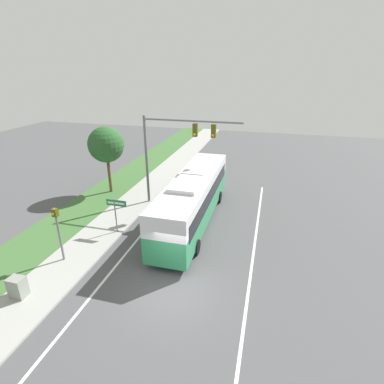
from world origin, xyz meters
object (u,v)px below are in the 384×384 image
pedestrian_signal (58,227)px  utility_cabinet (18,287)px  signal_gantry (173,144)px  street_sign (116,209)px  bus (193,196)px

pedestrian_signal → utility_cabinet: pedestrian_signal is taller
pedestrian_signal → signal_gantry: bearing=66.5°
pedestrian_signal → street_sign: 3.89m
signal_gantry → utility_cabinet: (-3.89, -11.60, -4.32)m
pedestrian_signal → street_sign: bearing=67.4°
pedestrian_signal → street_sign: pedestrian_signal is taller
signal_gantry → street_sign: size_ratio=2.97×
pedestrian_signal → street_sign: (1.48, 3.56, -0.47)m
signal_gantry → street_sign: signal_gantry is taller
bus → signal_gantry: bearing=133.1°
pedestrian_signal → bus: bearing=47.2°
utility_cabinet → street_sign: bearing=76.0°
street_sign → utility_cabinet: (-1.65, -6.60, -1.11)m
bus → street_sign: (-4.36, -2.75, -0.24)m
bus → signal_gantry: (-2.11, 2.26, 2.97)m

